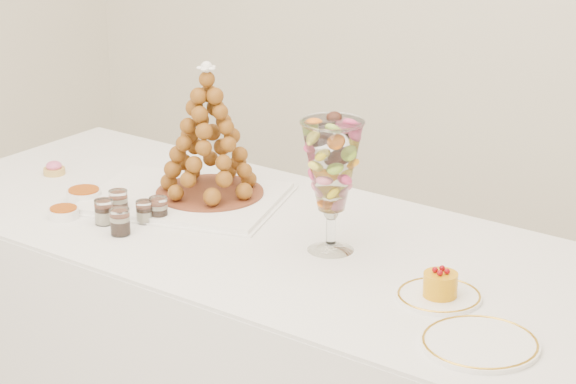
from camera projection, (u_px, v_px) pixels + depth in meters
The scene contains 15 objects.
buffet_table at pixel (272, 372), 3.12m from camera, with size 2.20×0.93×0.83m.
lace_tray at pixel (185, 198), 3.22m from camera, with size 0.53×0.40×0.02m, color white.
macaron_vase at pixel (332, 168), 2.81m from camera, with size 0.16×0.16×0.34m.
cake_plate at pixel (439, 296), 2.61m from camera, with size 0.20×0.20×0.01m, color white.
spare_plate at pixel (480, 344), 2.39m from camera, with size 0.26×0.26×0.01m, color white.
pink_tart at pixel (54, 169), 3.44m from camera, with size 0.07×0.07×0.04m.
verrine_a at pixel (119, 203), 3.11m from camera, with size 0.05×0.05×0.07m, color white.
verrine_b at pixel (144, 212), 3.05m from camera, with size 0.05×0.05×0.06m, color white.
verrine_c at pixel (158, 209), 3.06m from camera, with size 0.05×0.05×0.07m, color white.
verrine_d at pixel (104, 212), 3.04m from camera, with size 0.05×0.05×0.07m, color white.
verrine_e at pixel (120, 222), 2.97m from camera, with size 0.05×0.05×0.07m, color white.
ramekin_back at pixel (84, 195), 3.22m from camera, with size 0.10×0.10×0.03m, color white.
ramekin_front at pixel (64, 213), 3.09m from camera, with size 0.08×0.08×0.03m, color white.
croquembouche at pixel (208, 131), 3.16m from camera, with size 0.32×0.32×0.39m.
mousse_cake at pixel (440, 284), 2.59m from camera, with size 0.08×0.08×0.07m.
Camera 1 is at (1.59, -1.95, 1.96)m, focal length 70.00 mm.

